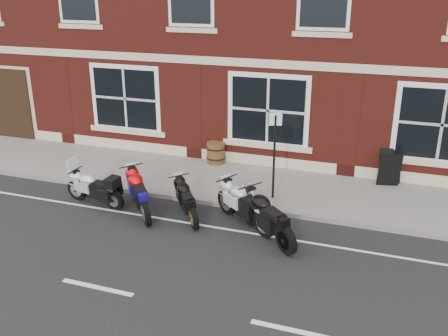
{
  "coord_description": "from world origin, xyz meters",
  "views": [
    {
      "loc": [
        5.18,
        -10.16,
        5.75
      ],
      "look_at": [
        1.07,
        1.6,
        1.05
      ],
      "focal_mm": 40.0,
      "sensor_mm": 36.0,
      "label": 1
    }
  ],
  "objects_px": {
    "barrel_planter": "(216,153)",
    "moto_sport_red": "(141,191)",
    "moto_sport_black": "(188,198)",
    "moto_naked_black": "(268,215)",
    "moto_touring_silver": "(94,186)",
    "a_board_sign": "(390,168)",
    "parking_sign": "(274,150)",
    "moto_sport_silver": "(245,203)"
  },
  "relations": [
    {
      "from": "moto_touring_silver",
      "to": "barrel_planter",
      "type": "relative_size",
      "value": 2.77
    },
    {
      "from": "a_board_sign",
      "to": "moto_naked_black",
      "type": "bearing_deg",
      "value": -136.12
    },
    {
      "from": "moto_sport_red",
      "to": "moto_naked_black",
      "type": "distance_m",
      "value": 3.51
    },
    {
      "from": "moto_naked_black",
      "to": "parking_sign",
      "type": "height_order",
      "value": "parking_sign"
    },
    {
      "from": "moto_sport_black",
      "to": "moto_sport_silver",
      "type": "bearing_deg",
      "value": -33.33
    },
    {
      "from": "moto_naked_black",
      "to": "a_board_sign",
      "type": "bearing_deg",
      "value": 11.28
    },
    {
      "from": "moto_sport_red",
      "to": "moto_naked_black",
      "type": "height_order",
      "value": "moto_naked_black"
    },
    {
      "from": "moto_sport_red",
      "to": "parking_sign",
      "type": "relative_size",
      "value": 0.76
    },
    {
      "from": "moto_sport_silver",
      "to": "barrel_planter",
      "type": "distance_m",
      "value": 4.23
    },
    {
      "from": "moto_naked_black",
      "to": "barrel_planter",
      "type": "height_order",
      "value": "moto_naked_black"
    },
    {
      "from": "moto_sport_silver",
      "to": "moto_naked_black",
      "type": "height_order",
      "value": "moto_naked_black"
    },
    {
      "from": "moto_sport_silver",
      "to": "barrel_planter",
      "type": "bearing_deg",
      "value": 65.95
    },
    {
      "from": "moto_sport_red",
      "to": "a_board_sign",
      "type": "xyz_separation_m",
      "value": [
        6.1,
        3.77,
        0.06
      ]
    },
    {
      "from": "moto_sport_silver",
      "to": "moto_naked_black",
      "type": "bearing_deg",
      "value": -88.93
    },
    {
      "from": "moto_touring_silver",
      "to": "barrel_planter",
      "type": "bearing_deg",
      "value": -18.44
    },
    {
      "from": "moto_sport_red",
      "to": "barrel_planter",
      "type": "bearing_deg",
      "value": 41.32
    },
    {
      "from": "a_board_sign",
      "to": "moto_sport_silver",
      "type": "bearing_deg",
      "value": -146.33
    },
    {
      "from": "a_board_sign",
      "to": "parking_sign",
      "type": "relative_size",
      "value": 0.43
    },
    {
      "from": "moto_sport_black",
      "to": "moto_sport_silver",
      "type": "distance_m",
      "value": 1.51
    },
    {
      "from": "moto_touring_silver",
      "to": "moto_sport_red",
      "type": "relative_size",
      "value": 1.04
    },
    {
      "from": "moto_touring_silver",
      "to": "moto_sport_silver",
      "type": "bearing_deg",
      "value": -76.96
    },
    {
      "from": "moto_naked_black",
      "to": "moto_sport_silver",
      "type": "bearing_deg",
      "value": 99.0
    },
    {
      "from": "moto_sport_red",
      "to": "moto_touring_silver",
      "type": "bearing_deg",
      "value": 141.44
    },
    {
      "from": "barrel_planter",
      "to": "moto_sport_red",
      "type": "bearing_deg",
      "value": -100.02
    },
    {
      "from": "moto_sport_black",
      "to": "moto_naked_black",
      "type": "bearing_deg",
      "value": -47.0
    },
    {
      "from": "moto_sport_red",
      "to": "parking_sign",
      "type": "xyz_separation_m",
      "value": [
        3.13,
        1.75,
        0.93
      ]
    },
    {
      "from": "moto_naked_black",
      "to": "moto_touring_silver",
      "type": "bearing_deg",
      "value": 130.64
    },
    {
      "from": "moto_sport_red",
      "to": "a_board_sign",
      "type": "relative_size",
      "value": 1.76
    },
    {
      "from": "moto_sport_silver",
      "to": "parking_sign",
      "type": "distance_m",
      "value": 1.84
    },
    {
      "from": "moto_touring_silver",
      "to": "moto_sport_black",
      "type": "bearing_deg",
      "value": -77.14
    },
    {
      "from": "moto_touring_silver",
      "to": "moto_naked_black",
      "type": "bearing_deg",
      "value": -83.11
    },
    {
      "from": "moto_naked_black",
      "to": "parking_sign",
      "type": "distance_m",
      "value": 2.27
    },
    {
      "from": "moto_touring_silver",
      "to": "parking_sign",
      "type": "relative_size",
      "value": 0.8
    },
    {
      "from": "moto_touring_silver",
      "to": "moto_sport_red",
      "type": "height_order",
      "value": "moto_touring_silver"
    },
    {
      "from": "moto_touring_silver",
      "to": "parking_sign",
      "type": "distance_m",
      "value": 4.98
    },
    {
      "from": "moto_sport_red",
      "to": "moto_sport_black",
      "type": "relative_size",
      "value": 1.12
    },
    {
      "from": "moto_sport_black",
      "to": "a_board_sign",
      "type": "height_order",
      "value": "a_board_sign"
    },
    {
      "from": "moto_sport_red",
      "to": "moto_sport_black",
      "type": "distance_m",
      "value": 1.29
    },
    {
      "from": "barrel_planter",
      "to": "moto_sport_silver",
      "type": "bearing_deg",
      "value": -60.06
    },
    {
      "from": "moto_touring_silver",
      "to": "moto_sport_black",
      "type": "distance_m",
      "value": 2.72
    },
    {
      "from": "moto_sport_black",
      "to": "barrel_planter",
      "type": "height_order",
      "value": "moto_sport_black"
    },
    {
      "from": "parking_sign",
      "to": "moto_sport_black",
      "type": "bearing_deg",
      "value": -157.44
    }
  ]
}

